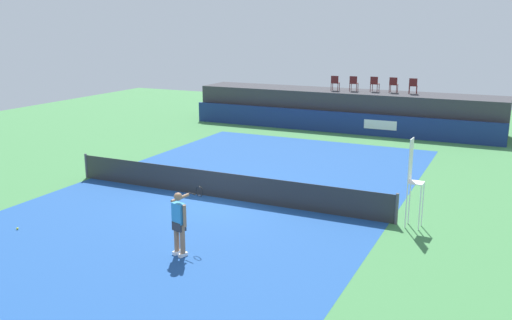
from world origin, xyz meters
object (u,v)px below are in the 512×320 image
spectator_chair_far_left (335,82)px  tennis_ball (17,229)px  spectator_chair_far_right (413,85)px  umpire_chair (413,177)px  net_post_near (86,166)px  spectator_chair_center (375,83)px  tennis_player (180,221)px  spectator_chair_right (394,84)px  net_post_far (397,209)px  spectator_chair_left (354,83)px

spectator_chair_far_left → tennis_ball: size_ratio=13.06×
spectator_chair_far_right → umpire_chair: size_ratio=0.32×
net_post_near → tennis_ball: (2.12, -5.40, -0.46)m
umpire_chair → spectator_chair_far_left: bearing=115.6°
spectator_chair_far_right → umpire_chair: spectator_chair_far_right is taller
tennis_ball → spectator_chair_far_left: bearing=80.2°
spectator_chair_far_left → spectator_chair_center: same height
tennis_player → spectator_chair_right: bearing=86.3°
net_post_far → tennis_player: (-4.77, -4.86, 0.46)m
spectator_chair_center → tennis_player: size_ratio=0.50×
spectator_chair_right → net_post_near: size_ratio=0.89×
spectator_chair_far_left → net_post_far: (6.77, -14.99, -2.19)m
spectator_chair_center → net_post_far: spectator_chair_center is taller
spectator_chair_far_left → spectator_chair_right: (3.32, 0.50, 0.00)m
spectator_chair_center → net_post_far: (4.54, -15.47, -2.19)m
spectator_chair_far_right → net_post_near: (-10.06, -15.40, -2.19)m
tennis_ball → spectator_chair_center: bearing=74.6°
spectator_chair_far_right → spectator_chair_right: bearing=175.5°
spectator_chair_far_right → tennis_player: bearing=-96.8°
tennis_player → spectator_chair_center: bearing=89.3°
spectator_chair_far_left → net_post_far: bearing=-65.7°
tennis_ball → spectator_chair_right: bearing=71.9°
spectator_chair_far_right → spectator_chair_far_left: bearing=-174.7°
tennis_ball → net_post_near: bearing=111.4°
spectator_chair_center → umpire_chair: (4.96, -15.46, -1.11)m
spectator_chair_right → umpire_chair: (3.87, -15.49, -1.11)m
spectator_chair_far_left → tennis_ball: (-3.51, -20.40, -2.66)m
umpire_chair → tennis_player: 7.14m
umpire_chair → tennis_ball: size_ratio=40.59×
umpire_chair → net_post_far: size_ratio=2.76×
tennis_player → tennis_ball: tennis_player is taller
spectator_chair_right → spectator_chair_center: bearing=-178.8°
spectator_chair_right → net_post_near: bearing=-120.0°
spectator_chair_far_left → umpire_chair: spectator_chair_far_left is taller
spectator_chair_center → net_post_near: size_ratio=0.89×
spectator_chair_far_right → tennis_ball: bearing=-110.9°
tennis_player → tennis_ball: (-5.51, -0.54, -0.92)m
spectator_chair_far_right → net_post_near: size_ratio=0.89×
net_post_far → tennis_player: size_ratio=0.56×
net_post_far → spectator_chair_left: bearing=110.6°
spectator_chair_far_left → spectator_chair_center: 2.28m
spectator_chair_left → spectator_chair_center: size_ratio=1.00×
tennis_player → tennis_ball: size_ratio=26.03×
spectator_chair_center → tennis_player: (-0.23, -20.33, -1.73)m
spectator_chair_far_right → net_post_near: bearing=-123.2°
spectator_chair_center → tennis_ball: 21.81m
spectator_chair_far_right → tennis_ball: size_ratio=13.06×
spectator_chair_right → spectator_chair_far_left: bearing=-171.4°
spectator_chair_right → tennis_player: spectator_chair_right is taller
net_post_near → tennis_ball: bearing=-68.6°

